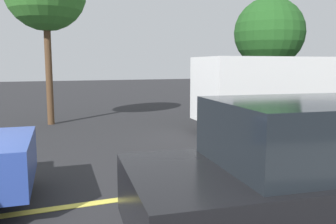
{
  "coord_description": "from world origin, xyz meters",
  "views": [
    {
      "loc": [
        1.41,
        -4.94,
        2.0
      ],
      "look_at": [
        3.77,
        1.13,
        1.12
      ],
      "focal_mm": 37.84,
      "sensor_mm": 36.0,
      "label": 1
    }
  ],
  "objects": [
    {
      "name": "lane_marking_centre",
      "position": [
        3.0,
        0.0,
        0.01
      ],
      "size": [
        28.0,
        0.16,
        0.01
      ],
      "primitive_type": "cube",
      "color": "#E0D14C"
    },
    {
      "name": "tree_left_verge",
      "position": [
        10.08,
        6.61,
        3.18
      ],
      "size": [
        2.68,
        2.68,
        4.54
      ],
      "color": "#513823",
      "rests_on": "ground_plane"
    },
    {
      "name": "car_black_approaching",
      "position": [
        4.36,
        -2.12,
        0.82
      ],
      "size": [
        4.62,
        2.35,
        1.63
      ],
      "color": "black",
      "rests_on": "ground_plane"
    },
    {
      "name": "white_van",
      "position": [
        8.42,
        3.53,
        1.27
      ],
      "size": [
        5.32,
        2.55,
        2.2
      ],
      "color": "white",
      "rests_on": "ground_plane"
    }
  ]
}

